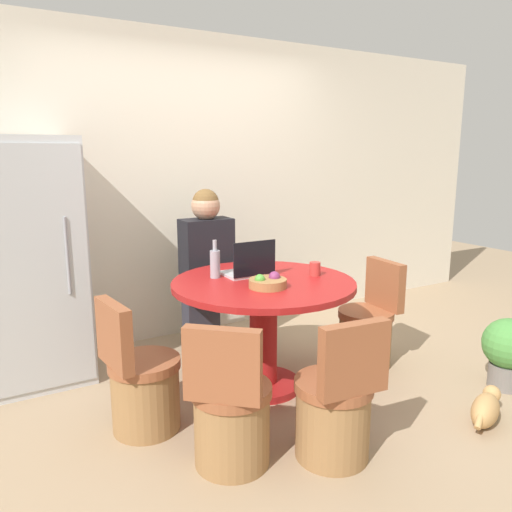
{
  "coord_description": "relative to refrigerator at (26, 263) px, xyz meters",
  "views": [
    {
      "loc": [
        -1.7,
        -2.6,
        1.61
      ],
      "look_at": [
        -0.04,
        0.25,
        0.92
      ],
      "focal_mm": 35.0,
      "sensor_mm": 36.0,
      "label": 1
    }
  ],
  "objects": [
    {
      "name": "wall_back",
      "position": [
        1.38,
        0.38,
        0.44
      ],
      "size": [
        7.0,
        0.06,
        2.6
      ],
      "color": "beige",
      "rests_on": "ground_plane"
    },
    {
      "name": "refrigerator",
      "position": [
        0.0,
        0.0,
        0.0
      ],
      "size": [
        0.74,
        0.67,
        1.72
      ],
      "color": "silver",
      "rests_on": "ground_plane"
    },
    {
      "name": "chair_right_side",
      "position": [
        2.24,
        -1.02,
        -0.59
      ],
      "size": [
        0.43,
        0.42,
        0.81
      ],
      "rotation": [
        0.0,
        0.0,
        -1.64
      ],
      "color": "olive",
      "rests_on": "ground_plane"
    },
    {
      "name": "person_seated",
      "position": [
        1.3,
        -0.12,
        -0.12
      ],
      "size": [
        0.4,
        0.37,
        1.33
      ],
      "rotation": [
        0.0,
        0.0,
        3.14
      ],
      "color": "#2D2D38",
      "rests_on": "ground_plane"
    },
    {
      "name": "coffee_cup",
      "position": [
        1.73,
        -1.01,
        -0.04
      ],
      "size": [
        0.08,
        0.08,
        0.1
      ],
      "color": "#B2332D",
      "rests_on": "dining_table"
    },
    {
      "name": "chair_near_left_corner",
      "position": [
        0.75,
        -1.62,
        -0.59
      ],
      "size": [
        0.49,
        0.49,
        0.81
      ],
      "rotation": [
        0.0,
        0.0,
        2.41
      ],
      "color": "olive",
      "rests_on": "ground_plane"
    },
    {
      "name": "bottle",
      "position": [
        1.11,
        -0.72,
        0.01
      ],
      "size": [
        0.07,
        0.07,
        0.26
      ],
      "color": "#9999A3",
      "rests_on": "dining_table"
    },
    {
      "name": "dining_table",
      "position": [
        1.35,
        -0.95,
        -0.3
      ],
      "size": [
        1.23,
        1.23,
        0.77
      ],
      "color": "maroon",
      "rests_on": "ground_plane"
    },
    {
      "name": "chair_near_camera",
      "position": [
        1.26,
        -1.84,
        -0.59
      ],
      "size": [
        0.42,
        0.43,
        0.81
      ],
      "rotation": [
        0.0,
        0.0,
        3.04
      ],
      "color": "olive",
      "rests_on": "ground_plane"
    },
    {
      "name": "ground_plane",
      "position": [
        1.38,
        -1.11,
        -0.86
      ],
      "size": [
        12.0,
        12.0,
        0.0
      ],
      "primitive_type": "plane",
      "color": "#9E8466"
    },
    {
      "name": "cat",
      "position": [
        2.26,
        -2.03,
        -0.76
      ],
      "size": [
        0.42,
        0.27,
        0.19
      ],
      "rotation": [
        0.0,
        0.0,
        0.42
      ],
      "color": "tan",
      "rests_on": "ground_plane"
    },
    {
      "name": "potted_plant",
      "position": [
        2.81,
        -1.8,
        -0.58
      ],
      "size": [
        0.35,
        0.35,
        0.5
      ],
      "color": "slate",
      "rests_on": "ground_plane"
    },
    {
      "name": "laptop",
      "position": [
        1.33,
        -0.78,
        -0.04
      ],
      "size": [
        0.32,
        0.26,
        0.26
      ],
      "rotation": [
        0.0,
        0.0,
        3.14
      ],
      "color": "#B7B7BC",
      "rests_on": "dining_table"
    },
    {
      "name": "fruit_bowl",
      "position": [
        1.28,
        -1.11,
        -0.06
      ],
      "size": [
        0.24,
        0.24,
        0.1
      ],
      "color": "olive",
      "rests_on": "dining_table"
    },
    {
      "name": "chair_left_side",
      "position": [
        0.46,
        -1.05,
        -0.59
      ],
      "size": [
        0.43,
        0.42,
        0.81
      ],
      "rotation": [
        0.0,
        0.0,
        1.68
      ],
      "color": "olive",
      "rests_on": "ground_plane"
    }
  ]
}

